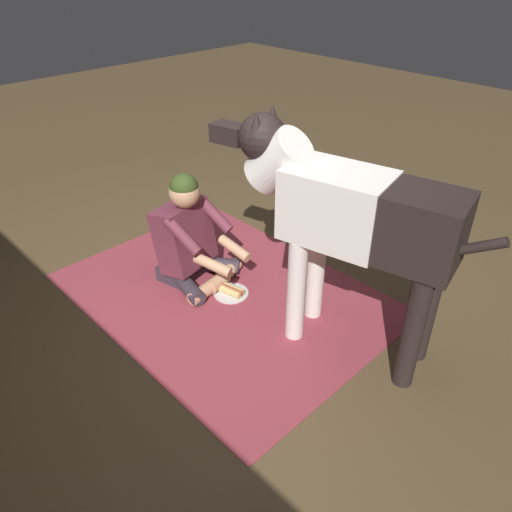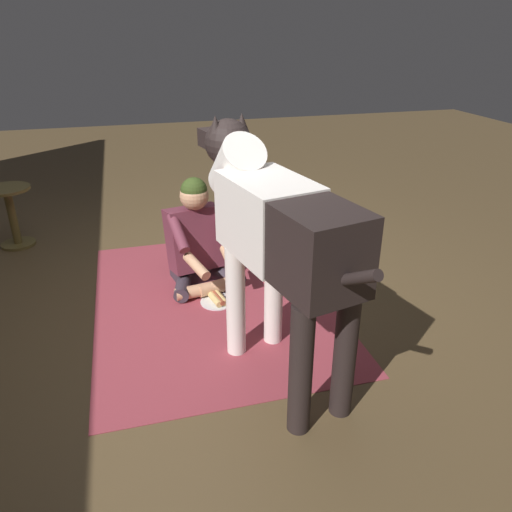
% 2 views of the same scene
% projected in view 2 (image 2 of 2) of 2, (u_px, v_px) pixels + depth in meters
% --- Properties ---
extents(ground_plane, '(14.30, 14.30, 0.00)m').
position_uv_depth(ground_plane, '(203.00, 302.00, 3.51)').
color(ground_plane, brown).
extents(area_rug, '(2.21, 1.63, 0.01)m').
position_uv_depth(area_rug, '(212.00, 300.00, 3.52)').
color(area_rug, '#903540').
rests_on(area_rug, ground).
extents(person_sitting_on_floor, '(0.70, 0.57, 0.83)m').
position_uv_depth(person_sitting_on_floor, '(198.00, 242.00, 3.63)').
color(person_sitting_on_floor, '#372E39').
rests_on(person_sitting_on_floor, ground).
extents(large_dog, '(1.65, 0.56, 1.36)m').
position_uv_depth(large_dog, '(274.00, 228.00, 2.49)').
color(large_dog, white).
rests_on(large_dog, ground).
extents(hot_dog_on_plate, '(0.25, 0.25, 0.06)m').
position_uv_depth(hot_dog_on_plate, '(218.00, 299.00, 3.49)').
color(hot_dog_on_plate, silver).
rests_on(hot_dog_on_plate, ground).
extents(round_side_table, '(0.39, 0.39, 0.54)m').
position_uv_depth(round_side_table, '(11.00, 212.00, 4.28)').
color(round_side_table, brown).
rests_on(round_side_table, ground).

